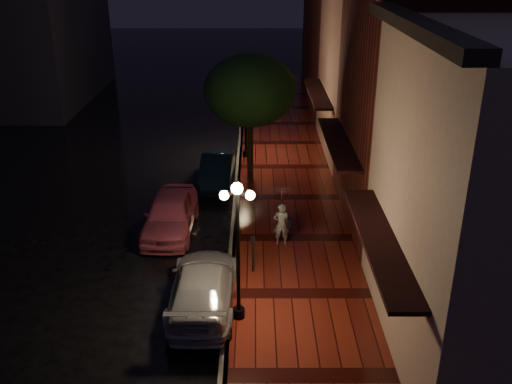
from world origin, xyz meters
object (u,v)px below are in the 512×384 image
(pink_car, at_px, (170,214))
(parking_meter, at_px, (253,250))
(streetlamp_far, at_px, (246,111))
(street_tree, at_px, (250,93))
(streetlamp_near, at_px, (238,244))
(woman_with_umbrella, at_px, (282,207))
(silver_car, at_px, (203,287))
(navy_car, at_px, (217,170))

(pink_car, relative_size, parking_meter, 3.42)
(streetlamp_far, height_order, pink_car, streetlamp_far)
(street_tree, xyz_separation_m, pink_car, (-3.05, -5.21, -3.47))
(parking_meter, bearing_deg, streetlamp_near, -89.71)
(woman_with_umbrella, relative_size, parking_meter, 1.71)
(pink_car, xyz_separation_m, silver_car, (1.67, -5.00, -0.07))
(street_tree, bearing_deg, silver_car, -97.67)
(streetlamp_far, xyz_separation_m, parking_meter, (0.40, -11.41, -1.65))
(street_tree, xyz_separation_m, silver_car, (-1.38, -10.21, -3.54))
(streetlamp_far, xyz_separation_m, woman_with_umbrella, (1.44, -9.51, -0.95))
(streetlamp_far, bearing_deg, navy_car, -111.57)
(navy_car, relative_size, parking_meter, 3.13)
(streetlamp_near, height_order, woman_with_umbrella, streetlamp_near)
(streetlamp_far, relative_size, pink_car, 0.95)
(streetlamp_far, height_order, street_tree, street_tree)
(silver_car, bearing_deg, woman_with_umbrella, -124.45)
(street_tree, relative_size, parking_meter, 4.37)
(pink_car, distance_m, silver_car, 5.28)
(pink_car, bearing_deg, silver_car, -70.11)
(streetlamp_far, bearing_deg, street_tree, -85.09)
(woman_with_umbrella, distance_m, parking_meter, 2.28)
(streetlamp_near, height_order, pink_car, streetlamp_near)
(street_tree, bearing_deg, navy_car, -169.96)
(pink_car, relative_size, woman_with_umbrella, 2.00)
(streetlamp_far, height_order, navy_car, streetlamp_far)
(streetlamp_near, height_order, silver_car, streetlamp_near)
(woman_with_umbrella, bearing_deg, parking_meter, 61.93)
(woman_with_umbrella, bearing_deg, street_tree, -79.18)
(streetlamp_near, distance_m, street_tree, 11.12)
(navy_car, height_order, silver_car, silver_car)
(silver_car, bearing_deg, streetlamp_near, 145.19)
(streetlamp_near, relative_size, navy_car, 1.04)
(streetlamp_near, bearing_deg, woman_with_umbrella, 72.24)
(street_tree, relative_size, navy_car, 1.40)
(parking_meter, bearing_deg, street_tree, 100.07)
(street_tree, relative_size, woman_with_umbrella, 2.56)
(streetlamp_near, xyz_separation_m, navy_car, (-1.30, 10.72, -1.92))
(street_tree, distance_m, parking_meter, 9.03)
(streetlamp_far, xyz_separation_m, navy_car, (-1.30, -3.28, -1.92))
(streetlamp_near, distance_m, silver_car, 2.33)
(woman_with_umbrella, height_order, parking_meter, woman_with_umbrella)
(streetlamp_near, bearing_deg, navy_car, 96.91)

